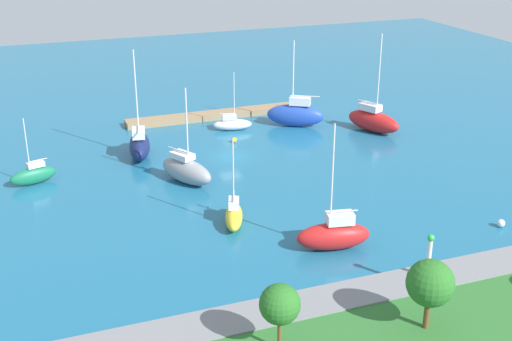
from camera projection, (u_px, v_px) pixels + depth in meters
water at (231, 157)px, 80.49m from camera, size 160.00×160.00×0.00m
pier_dock at (212, 115)px, 94.63m from camera, size 24.60×2.57×0.84m
breakwater at (369, 295)px, 51.16m from camera, size 69.12×3.60×1.11m
harbor_beacon at (429, 253)px, 51.81m from camera, size 0.56×0.56×3.73m
park_tree_mideast at (430, 283)px, 45.25m from camera, size 3.32×3.32×5.23m
park_tree_midwest at (280, 304)px, 43.07m from camera, size 2.74×2.74×4.83m
sailboat_red_center_basin at (334, 234)px, 58.64m from camera, size 6.96×3.59×11.67m
sailboat_gray_mid_basin at (186, 170)px, 72.62m from camera, size 5.60×7.59×10.71m
sailboat_navy_along_channel at (140, 145)px, 79.84m from camera, size 3.86×7.80×12.93m
sailboat_yellow_inner_mooring at (234, 215)px, 63.25m from camera, size 3.40×5.69×8.74m
sailboat_white_west_end at (232, 124)px, 89.56m from camera, size 5.44×2.90×7.92m
sailboat_green_outer_mooring at (33, 175)px, 72.36m from camera, size 5.27×2.81×7.52m
sailboat_blue_off_beacon at (296, 114)px, 90.76m from camera, size 7.88×6.06×11.72m
sailboat_red_far_south at (373, 120)px, 88.80m from camera, size 5.71×8.26×13.11m
mooring_buoy_yellow at (234, 140)px, 85.07m from camera, size 0.65×0.65×0.65m
mooring_buoy_white at (501, 223)px, 62.97m from camera, size 0.77×0.77×0.77m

